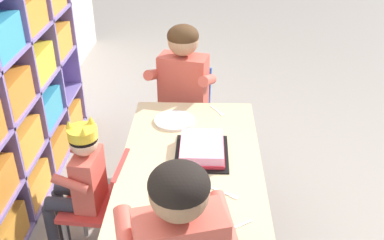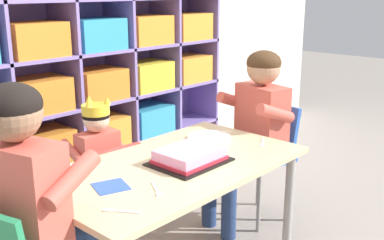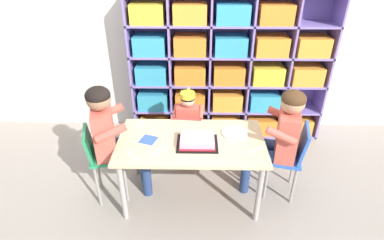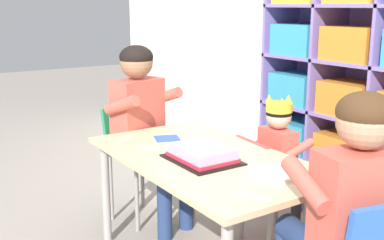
{
  "view_description": "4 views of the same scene",
  "coord_description": "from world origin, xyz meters",
  "px_view_note": "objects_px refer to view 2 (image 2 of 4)",
  "views": [
    {
      "loc": [
        -1.79,
        -0.06,
        1.83
      ],
      "look_at": [
        -0.05,
        -0.01,
        0.84
      ],
      "focal_mm": 41.97,
      "sensor_mm": 36.0,
      "label": 1
    },
    {
      "loc": [
        -1.39,
        -1.37,
        1.35
      ],
      "look_at": [
        0.02,
        -0.09,
        0.81
      ],
      "focal_mm": 43.92,
      "sensor_mm": 36.0,
      "label": 2
    },
    {
      "loc": [
        0.04,
        -2.08,
        2.02
      ],
      "look_at": [
        0.01,
        -0.02,
        0.8
      ],
      "focal_mm": 28.78,
      "sensor_mm": 36.0,
      "label": 3
    },
    {
      "loc": [
        1.75,
        -1.22,
        1.28
      ],
      "look_at": [
        -0.01,
        -0.07,
        0.78
      ],
      "focal_mm": 44.65,
      "sensor_mm": 36.0,
      "label": 4
    }
  ],
  "objects_px": {
    "fork_at_table_front_edge": "(56,179)",
    "fork_scattered_mid_table": "(156,190)",
    "child_with_crown": "(94,155)",
    "classroom_chair_blue": "(106,188)",
    "adult_helper_seated": "(36,194)",
    "birthday_cake_on_tray": "(190,157)",
    "guest_at_table_side": "(254,120)",
    "classroom_chair_guest_side": "(267,151)",
    "fork_near_child_seat": "(119,211)",
    "activity_table": "(174,177)",
    "paper_plate_stack": "(209,138)",
    "fork_near_cake_tray": "(262,143)"
  },
  "relations": [
    {
      "from": "adult_helper_seated",
      "to": "fork_near_cake_tray",
      "type": "bearing_deg",
      "value": -113.69
    },
    {
      "from": "activity_table",
      "to": "birthday_cake_on_tray",
      "type": "xyz_separation_m",
      "value": [
        0.05,
        -0.05,
        0.1
      ]
    },
    {
      "from": "adult_helper_seated",
      "to": "fork_near_cake_tray",
      "type": "relative_size",
      "value": 8.21
    },
    {
      "from": "classroom_chair_guest_side",
      "to": "birthday_cake_on_tray",
      "type": "distance_m",
      "value": 0.83
    },
    {
      "from": "fork_near_child_seat",
      "to": "fork_scattered_mid_table",
      "type": "bearing_deg",
      "value": 66.49
    },
    {
      "from": "adult_helper_seated",
      "to": "guest_at_table_side",
      "type": "distance_m",
      "value": 1.39
    },
    {
      "from": "fork_scattered_mid_table",
      "to": "guest_at_table_side",
      "type": "bearing_deg",
      "value": -44.55
    },
    {
      "from": "child_with_crown",
      "to": "adult_helper_seated",
      "type": "xyz_separation_m",
      "value": [
        -0.61,
        -0.51,
        0.15
      ]
    },
    {
      "from": "fork_scattered_mid_table",
      "to": "child_with_crown",
      "type": "bearing_deg",
      "value": 14.42
    },
    {
      "from": "child_with_crown",
      "to": "classroom_chair_blue",
      "type": "bearing_deg",
      "value": 90.46
    },
    {
      "from": "classroom_chair_guest_side",
      "to": "paper_plate_stack",
      "type": "bearing_deg",
      "value": -81.6
    },
    {
      "from": "paper_plate_stack",
      "to": "adult_helper_seated",
      "type": "bearing_deg",
      "value": -175.71
    },
    {
      "from": "classroom_chair_blue",
      "to": "child_with_crown",
      "type": "relative_size",
      "value": 0.73
    },
    {
      "from": "paper_plate_stack",
      "to": "fork_scattered_mid_table",
      "type": "relative_size",
      "value": 1.7
    },
    {
      "from": "activity_table",
      "to": "fork_near_child_seat",
      "type": "bearing_deg",
      "value": -157.95
    },
    {
      "from": "adult_helper_seated",
      "to": "birthday_cake_on_tray",
      "type": "bearing_deg",
      "value": -111.92
    },
    {
      "from": "paper_plate_stack",
      "to": "fork_near_cake_tray",
      "type": "distance_m",
      "value": 0.27
    },
    {
      "from": "adult_helper_seated",
      "to": "fork_scattered_mid_table",
      "type": "height_order",
      "value": "adult_helper_seated"
    },
    {
      "from": "fork_near_cake_tray",
      "to": "fork_scattered_mid_table",
      "type": "height_order",
      "value": "same"
    },
    {
      "from": "activity_table",
      "to": "adult_helper_seated",
      "type": "height_order",
      "value": "adult_helper_seated"
    },
    {
      "from": "adult_helper_seated",
      "to": "fork_scattered_mid_table",
      "type": "distance_m",
      "value": 0.44
    },
    {
      "from": "fork_near_child_seat",
      "to": "classroom_chair_blue",
      "type": "bearing_deg",
      "value": 114.21
    },
    {
      "from": "classroom_chair_blue",
      "to": "birthday_cake_on_tray",
      "type": "relative_size",
      "value": 1.83
    },
    {
      "from": "classroom_chair_blue",
      "to": "birthday_cake_on_tray",
      "type": "distance_m",
      "value": 0.57
    },
    {
      "from": "fork_at_table_front_edge",
      "to": "fork_near_child_seat",
      "type": "distance_m",
      "value": 0.41
    },
    {
      "from": "fork_at_table_front_edge",
      "to": "fork_scattered_mid_table",
      "type": "distance_m",
      "value": 0.43
    },
    {
      "from": "child_with_crown",
      "to": "fork_near_cake_tray",
      "type": "height_order",
      "value": "child_with_crown"
    },
    {
      "from": "birthday_cake_on_tray",
      "to": "classroom_chair_guest_side",
      "type": "bearing_deg",
      "value": 8.13
    },
    {
      "from": "activity_table",
      "to": "guest_at_table_side",
      "type": "height_order",
      "value": "guest_at_table_side"
    },
    {
      "from": "activity_table",
      "to": "fork_at_table_front_edge",
      "type": "distance_m",
      "value": 0.51
    },
    {
      "from": "child_with_crown",
      "to": "fork_scattered_mid_table",
      "type": "bearing_deg",
      "value": 77.66
    },
    {
      "from": "fork_near_cake_tray",
      "to": "fork_near_child_seat",
      "type": "relative_size",
      "value": 1.08
    },
    {
      "from": "guest_at_table_side",
      "to": "fork_near_cake_tray",
      "type": "xyz_separation_m",
      "value": [
        -0.25,
        -0.23,
        -0.02
      ]
    },
    {
      "from": "classroom_chair_blue",
      "to": "child_with_crown",
      "type": "distance_m",
      "value": 0.18
    },
    {
      "from": "birthday_cake_on_tray",
      "to": "guest_at_table_side",
      "type": "bearing_deg",
      "value": 11.46
    },
    {
      "from": "fork_near_child_seat",
      "to": "adult_helper_seated",
      "type": "bearing_deg",
      "value": -171.81
    },
    {
      "from": "activity_table",
      "to": "fork_near_cake_tray",
      "type": "height_order",
      "value": "fork_near_cake_tray"
    },
    {
      "from": "classroom_chair_blue",
      "to": "guest_at_table_side",
      "type": "relative_size",
      "value": 0.59
    },
    {
      "from": "child_with_crown",
      "to": "birthday_cake_on_tray",
      "type": "relative_size",
      "value": 2.51
    },
    {
      "from": "child_with_crown",
      "to": "birthday_cake_on_tray",
      "type": "distance_m",
      "value": 0.61
    },
    {
      "from": "classroom_chair_guest_side",
      "to": "fork_near_cake_tray",
      "type": "bearing_deg",
      "value": -47.22
    },
    {
      "from": "activity_table",
      "to": "classroom_chair_blue",
      "type": "relative_size",
      "value": 1.99
    },
    {
      "from": "guest_at_table_side",
      "to": "fork_scattered_mid_table",
      "type": "bearing_deg",
      "value": -62.75
    },
    {
      "from": "child_with_crown",
      "to": "activity_table",
      "type": "bearing_deg",
      "value": 98.84
    },
    {
      "from": "activity_table",
      "to": "child_with_crown",
      "type": "distance_m",
      "value": 0.55
    },
    {
      "from": "guest_at_table_side",
      "to": "birthday_cake_on_tray",
      "type": "relative_size",
      "value": 3.09
    },
    {
      "from": "guest_at_table_side",
      "to": "fork_near_child_seat",
      "type": "bearing_deg",
      "value": -63.66
    },
    {
      "from": "classroom_chair_guest_side",
      "to": "guest_at_table_side",
      "type": "distance_m",
      "value": 0.23
    },
    {
      "from": "activity_table",
      "to": "classroom_chair_guest_side",
      "type": "bearing_deg",
      "value": 4.33
    },
    {
      "from": "guest_at_table_side",
      "to": "fork_near_cake_tray",
      "type": "distance_m",
      "value": 0.34
    }
  ]
}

